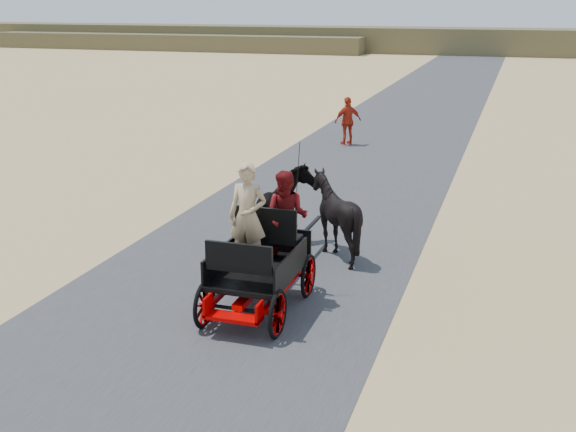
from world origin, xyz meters
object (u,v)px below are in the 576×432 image
(carriage, at_px, (259,290))
(pedestrian, at_px, (348,121))
(horse_right, at_px, (335,216))
(horse_left, at_px, (283,211))

(carriage, height_order, pedestrian, pedestrian)
(horse_right, height_order, pedestrian, pedestrian)
(horse_left, distance_m, horse_right, 1.10)
(horse_right, relative_size, pedestrian, 0.98)
(carriage, distance_m, horse_right, 3.09)
(horse_left, bearing_deg, horse_right, -180.00)
(carriage, distance_m, pedestrian, 14.72)
(horse_left, height_order, pedestrian, pedestrian)
(carriage, relative_size, horse_left, 1.20)
(carriage, relative_size, pedestrian, 1.39)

